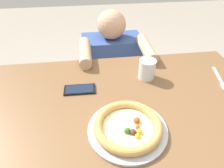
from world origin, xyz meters
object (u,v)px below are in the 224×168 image
at_px(pizza_near, 128,127).
at_px(diner_seated, 112,78).
at_px(fork, 220,79).
at_px(water_cup_clear, 147,69).
at_px(cell_phone, 80,89).

bearing_deg(pizza_near, diner_seated, 87.12).
bearing_deg(fork, water_cup_clear, 170.36).
xyz_separation_m(pizza_near, diner_seated, (0.04, 0.81, -0.35)).
xyz_separation_m(fork, diner_seated, (-0.50, 0.54, -0.33)).
bearing_deg(water_cup_clear, fork, -9.64).
relative_size(pizza_near, fork, 1.53).
xyz_separation_m(cell_phone, diner_seated, (0.22, 0.53, -0.34)).
bearing_deg(cell_phone, water_cup_clear, 10.03).
relative_size(pizza_near, water_cup_clear, 2.98).
bearing_deg(pizza_near, cell_phone, 123.84).
relative_size(fork, cell_phone, 1.32).
bearing_deg(water_cup_clear, pizza_near, -115.81).
relative_size(fork, diner_seated, 0.21).
distance_m(fork, cell_phone, 0.72).
xyz_separation_m(water_cup_clear, cell_phone, (-0.34, -0.06, -0.05)).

